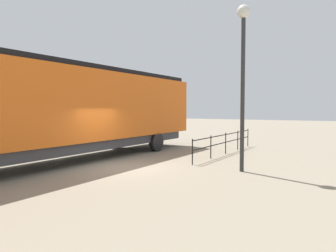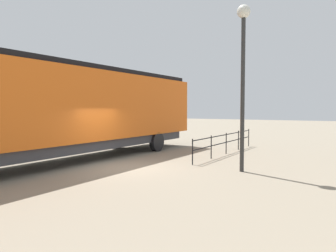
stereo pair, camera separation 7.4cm
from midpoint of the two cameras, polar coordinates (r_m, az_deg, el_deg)
The scene contains 4 objects.
ground_plane at distance 13.46m, azimuth -7.87°, elevation -7.34°, with size 120.00×120.00×0.00m, color gray.
locomotive at distance 14.90m, azimuth -18.58°, elevation 3.07°, with size 3.19×18.92×4.41m.
lamp_post at distance 12.73m, azimuth 13.47°, elevation 12.03°, with size 0.51×0.51×6.37m.
platform_fence at distance 17.50m, azimuth 10.51°, elevation -2.51°, with size 0.05×8.06×1.13m.
Camera 2 is at (8.43, -10.22, 2.44)m, focal length 34.02 mm.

